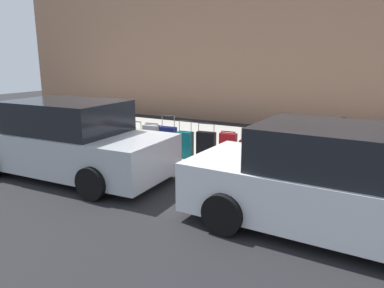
{
  "coord_description": "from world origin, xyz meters",
  "views": [
    {
      "loc": [
        -5.19,
        7.12,
        2.58
      ],
      "look_at": [
        -1.24,
        0.07,
        0.66
      ],
      "focal_mm": 33.95,
      "sensor_mm": 36.0,
      "label": 1
    }
  ],
  "objects_px": {
    "suitcase_olive_1": "(269,156)",
    "suitcase_teal_5": "(185,145)",
    "suitcase_silver_0": "(295,156)",
    "suitcase_olive_8": "(137,139)",
    "suitcase_silver_7": "(152,138)",
    "bollard_post": "(70,130)",
    "parking_meter": "(342,138)",
    "suitcase_black_4": "(206,146)",
    "suitcase_red_10": "(108,136)",
    "suitcase_navy_6": "(168,141)",
    "suitcase_red_3": "(228,148)",
    "suitcase_maroon_9": "(123,135)",
    "parked_car_silver_1": "(68,141)",
    "suitcase_maroon_2": "(248,154)",
    "fire_hydrant": "(90,130)",
    "parked_car_white_0": "(336,184)"
  },
  "relations": [
    {
      "from": "suitcase_silver_0",
      "to": "suitcase_olive_8",
      "type": "bearing_deg",
      "value": -1.03
    },
    {
      "from": "suitcase_black_4",
      "to": "suitcase_navy_6",
      "type": "bearing_deg",
      "value": 0.93
    },
    {
      "from": "suitcase_red_3",
      "to": "parking_meter",
      "type": "bearing_deg",
      "value": -174.92
    },
    {
      "from": "suitcase_red_10",
      "to": "parked_car_silver_1",
      "type": "xyz_separation_m",
      "value": [
        -0.78,
        2.14,
        0.36
      ]
    },
    {
      "from": "suitcase_black_4",
      "to": "fire_hydrant",
      "type": "relative_size",
      "value": 1.29
    },
    {
      "from": "fire_hydrant",
      "to": "bollard_post",
      "type": "bearing_deg",
      "value": 12.56
    },
    {
      "from": "suitcase_olive_1",
      "to": "parked_car_silver_1",
      "type": "height_order",
      "value": "parked_car_silver_1"
    },
    {
      "from": "suitcase_olive_1",
      "to": "parking_meter",
      "type": "xyz_separation_m",
      "value": [
        -1.43,
        -0.3,
        0.49
      ]
    },
    {
      "from": "parked_car_silver_1",
      "to": "suitcase_red_3",
      "type": "bearing_deg",
      "value": -142.97
    },
    {
      "from": "suitcase_silver_7",
      "to": "suitcase_red_3",
      "type": "bearing_deg",
      "value": 179.77
    },
    {
      "from": "suitcase_silver_0",
      "to": "suitcase_red_3",
      "type": "bearing_deg",
      "value": -1.93
    },
    {
      "from": "suitcase_teal_5",
      "to": "suitcase_olive_8",
      "type": "distance_m",
      "value": 1.61
    },
    {
      "from": "suitcase_silver_0",
      "to": "suitcase_maroon_2",
      "type": "distance_m",
      "value": 1.06
    },
    {
      "from": "suitcase_olive_1",
      "to": "suitcase_teal_5",
      "type": "relative_size",
      "value": 0.94
    },
    {
      "from": "fire_hydrant",
      "to": "suitcase_teal_5",
      "type": "bearing_deg",
      "value": 178.76
    },
    {
      "from": "suitcase_maroon_2",
      "to": "bollard_post",
      "type": "distance_m",
      "value": 5.61
    },
    {
      "from": "suitcase_silver_0",
      "to": "suitcase_red_3",
      "type": "xyz_separation_m",
      "value": [
        1.58,
        -0.05,
        -0.03
      ]
    },
    {
      "from": "suitcase_silver_7",
      "to": "suitcase_olive_8",
      "type": "bearing_deg",
      "value": -1.65
    },
    {
      "from": "suitcase_olive_1",
      "to": "suitcase_teal_5",
      "type": "bearing_deg",
      "value": 0.59
    },
    {
      "from": "suitcase_black_4",
      "to": "fire_hydrant",
      "type": "xyz_separation_m",
      "value": [
        3.85,
        -0.01,
        0.02
      ]
    },
    {
      "from": "suitcase_red_3",
      "to": "suitcase_maroon_2",
      "type": "bearing_deg",
      "value": 173.19
    },
    {
      "from": "suitcase_silver_7",
      "to": "fire_hydrant",
      "type": "height_order",
      "value": "suitcase_silver_7"
    },
    {
      "from": "suitcase_black_4",
      "to": "suitcase_silver_7",
      "type": "bearing_deg",
      "value": -1.77
    },
    {
      "from": "fire_hydrant",
      "to": "parking_meter",
      "type": "distance_m",
      "value": 6.88
    },
    {
      "from": "suitcase_silver_0",
      "to": "suitcase_olive_8",
      "type": "height_order",
      "value": "suitcase_silver_0"
    },
    {
      "from": "suitcase_olive_8",
      "to": "suitcase_maroon_9",
      "type": "distance_m",
      "value": 0.49
    },
    {
      "from": "suitcase_olive_8",
      "to": "fire_hydrant",
      "type": "relative_size",
      "value": 1.09
    },
    {
      "from": "suitcase_red_10",
      "to": "parked_car_white_0",
      "type": "bearing_deg",
      "value": 161.51
    },
    {
      "from": "suitcase_silver_0",
      "to": "suitcase_olive_1",
      "type": "height_order",
      "value": "suitcase_silver_0"
    },
    {
      "from": "suitcase_red_10",
      "to": "bollard_post",
      "type": "height_order",
      "value": "bollard_post"
    },
    {
      "from": "suitcase_maroon_2",
      "to": "suitcase_navy_6",
      "type": "bearing_deg",
      "value": -0.1
    },
    {
      "from": "suitcase_black_4",
      "to": "suitcase_olive_1",
      "type": "bearing_deg",
      "value": 178.59
    },
    {
      "from": "parking_meter",
      "to": "suitcase_olive_1",
      "type": "bearing_deg",
      "value": 11.86
    },
    {
      "from": "suitcase_silver_7",
      "to": "parked_car_silver_1",
      "type": "distance_m",
      "value": 2.32
    },
    {
      "from": "suitcase_teal_5",
      "to": "suitcase_navy_6",
      "type": "bearing_deg",
      "value": -4.73
    },
    {
      "from": "suitcase_navy_6",
      "to": "suitcase_maroon_9",
      "type": "height_order",
      "value": "suitcase_navy_6"
    },
    {
      "from": "suitcase_red_3",
      "to": "suitcase_navy_6",
      "type": "distance_m",
      "value": 1.64
    },
    {
      "from": "suitcase_navy_6",
      "to": "fire_hydrant",
      "type": "height_order",
      "value": "suitcase_navy_6"
    },
    {
      "from": "parked_car_silver_1",
      "to": "fire_hydrant",
      "type": "bearing_deg",
      "value": -54.98
    },
    {
      "from": "suitcase_olive_1",
      "to": "suitcase_red_3",
      "type": "distance_m",
      "value": 1.03
    },
    {
      "from": "suitcase_silver_0",
      "to": "suitcase_black_4",
      "type": "relative_size",
      "value": 1.14
    },
    {
      "from": "suitcase_navy_6",
      "to": "suitcase_silver_7",
      "type": "height_order",
      "value": "suitcase_navy_6"
    },
    {
      "from": "bollard_post",
      "to": "parking_meter",
      "type": "relative_size",
      "value": 0.53
    },
    {
      "from": "suitcase_navy_6",
      "to": "suitcase_red_3",
      "type": "bearing_deg",
      "value": -177.92
    },
    {
      "from": "suitcase_black_4",
      "to": "bollard_post",
      "type": "xyz_separation_m",
      "value": [
        4.52,
        0.14,
        -0.02
      ]
    },
    {
      "from": "fire_hydrant",
      "to": "parking_meter",
      "type": "height_order",
      "value": "parking_meter"
    },
    {
      "from": "suitcase_silver_0",
      "to": "parked_car_white_0",
      "type": "distance_m",
      "value": 2.42
    },
    {
      "from": "suitcase_silver_0",
      "to": "fire_hydrant",
      "type": "height_order",
      "value": "suitcase_silver_0"
    },
    {
      "from": "suitcase_maroon_2",
      "to": "fire_hydrant",
      "type": "xyz_separation_m",
      "value": [
        4.93,
        -0.03,
        0.06
      ]
    },
    {
      "from": "suitcase_silver_0",
      "to": "suitcase_teal_5",
      "type": "distance_m",
      "value": 2.69
    }
  ]
}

